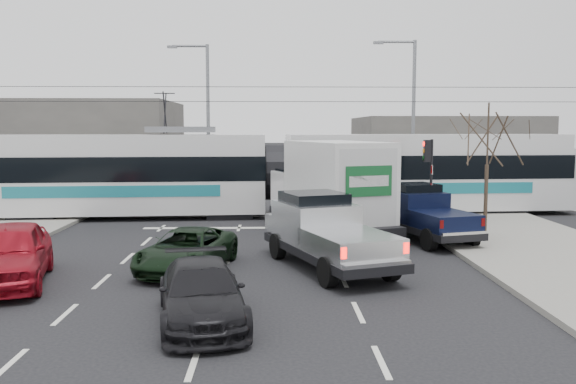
{
  "coord_description": "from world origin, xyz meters",
  "views": [
    {
      "loc": [
        -0.26,
        -19.62,
        4.23
      ],
      "look_at": [
        0.32,
        3.48,
        1.8
      ],
      "focal_mm": 38.0,
      "sensor_mm": 36.0,
      "label": 1
    }
  ],
  "objects_px": {
    "tram": "(275,173)",
    "green_car": "(187,250)",
    "street_lamp_far": "(205,113)",
    "dark_car": "(201,293)",
    "silver_pickup": "(324,231)",
    "navy_pickup": "(423,213)",
    "box_truck": "(331,189)",
    "bare_tree": "(488,140)",
    "red_car": "(8,254)",
    "street_lamp_near": "(410,112)",
    "traffic_signal": "(429,163)"
  },
  "relations": [
    {
      "from": "dark_car",
      "to": "traffic_signal",
      "type": "bearing_deg",
      "value": 47.3
    },
    {
      "from": "silver_pickup",
      "to": "red_car",
      "type": "bearing_deg",
      "value": 172.7
    },
    {
      "from": "box_truck",
      "to": "green_car",
      "type": "distance_m",
      "value": 7.81
    },
    {
      "from": "dark_car",
      "to": "tram",
      "type": "bearing_deg",
      "value": 73.88
    },
    {
      "from": "bare_tree",
      "to": "dark_car",
      "type": "height_order",
      "value": "bare_tree"
    },
    {
      "from": "tram",
      "to": "green_car",
      "type": "bearing_deg",
      "value": -107.27
    },
    {
      "from": "street_lamp_near",
      "to": "dark_car",
      "type": "xyz_separation_m",
      "value": [
        -9.14,
        -20.58,
        -4.47
      ]
    },
    {
      "from": "bare_tree",
      "to": "traffic_signal",
      "type": "bearing_deg",
      "value": 105.76
    },
    {
      "from": "navy_pickup",
      "to": "red_car",
      "type": "height_order",
      "value": "navy_pickup"
    },
    {
      "from": "bare_tree",
      "to": "dark_car",
      "type": "relative_size",
      "value": 1.13
    },
    {
      "from": "box_truck",
      "to": "navy_pickup",
      "type": "xyz_separation_m",
      "value": [
        3.38,
        -1.28,
        -0.8
      ]
    },
    {
      "from": "silver_pickup",
      "to": "box_truck",
      "type": "height_order",
      "value": "box_truck"
    },
    {
      "from": "street_lamp_far",
      "to": "box_truck",
      "type": "distance_m",
      "value": 13.65
    },
    {
      "from": "silver_pickup",
      "to": "navy_pickup",
      "type": "distance_m",
      "value": 5.93
    },
    {
      "from": "green_car",
      "to": "street_lamp_near",
      "type": "bearing_deg",
      "value": 70.67
    },
    {
      "from": "bare_tree",
      "to": "street_lamp_far",
      "type": "distance_m",
      "value": 17.97
    },
    {
      "from": "bare_tree",
      "to": "street_lamp_near",
      "type": "bearing_deg",
      "value": 91.42
    },
    {
      "from": "tram",
      "to": "bare_tree",
      "type": "bearing_deg",
      "value": -46.67
    },
    {
      "from": "red_car",
      "to": "dark_car",
      "type": "relative_size",
      "value": 1.12
    },
    {
      "from": "silver_pickup",
      "to": "green_car",
      "type": "bearing_deg",
      "value": 166.15
    },
    {
      "from": "street_lamp_far",
      "to": "navy_pickup",
      "type": "bearing_deg",
      "value": -53.53
    },
    {
      "from": "traffic_signal",
      "to": "dark_car",
      "type": "height_order",
      "value": "traffic_signal"
    },
    {
      "from": "street_lamp_near",
      "to": "red_car",
      "type": "relative_size",
      "value": 1.82
    },
    {
      "from": "box_truck",
      "to": "green_car",
      "type": "bearing_deg",
      "value": -148.08
    },
    {
      "from": "street_lamp_near",
      "to": "box_truck",
      "type": "height_order",
      "value": "street_lamp_near"
    },
    {
      "from": "green_car",
      "to": "dark_car",
      "type": "bearing_deg",
      "value": -64.86
    },
    {
      "from": "navy_pickup",
      "to": "green_car",
      "type": "relative_size",
      "value": 1.2
    },
    {
      "from": "traffic_signal",
      "to": "bare_tree",
      "type": "bearing_deg",
      "value": -74.24
    },
    {
      "from": "green_car",
      "to": "traffic_signal",
      "type": "bearing_deg",
      "value": 54.92
    },
    {
      "from": "tram",
      "to": "box_truck",
      "type": "relative_size",
      "value": 3.66
    },
    {
      "from": "silver_pickup",
      "to": "navy_pickup",
      "type": "height_order",
      "value": "silver_pickup"
    },
    {
      "from": "bare_tree",
      "to": "street_lamp_far",
      "type": "relative_size",
      "value": 0.56
    },
    {
      "from": "traffic_signal",
      "to": "tram",
      "type": "bearing_deg",
      "value": 154.67
    },
    {
      "from": "tram",
      "to": "green_car",
      "type": "height_order",
      "value": "tram"
    },
    {
      "from": "street_lamp_near",
      "to": "tram",
      "type": "distance_m",
      "value": 9.18
    },
    {
      "from": "street_lamp_far",
      "to": "dark_car",
      "type": "distance_m",
      "value": 23.14
    },
    {
      "from": "traffic_signal",
      "to": "street_lamp_near",
      "type": "xyz_separation_m",
      "value": [
        0.84,
        7.5,
        2.37
      ]
    },
    {
      "from": "street_lamp_near",
      "to": "street_lamp_far",
      "type": "bearing_deg",
      "value": 170.13
    },
    {
      "from": "street_lamp_far",
      "to": "dark_car",
      "type": "xyz_separation_m",
      "value": [
        2.36,
        -22.58,
        -4.47
      ]
    },
    {
      "from": "traffic_signal",
      "to": "street_lamp_far",
      "type": "relative_size",
      "value": 0.4
    },
    {
      "from": "green_car",
      "to": "street_lamp_far",
      "type": "bearing_deg",
      "value": 107.93
    },
    {
      "from": "navy_pickup",
      "to": "dark_car",
      "type": "xyz_separation_m",
      "value": [
        -7.24,
        -9.6,
        -0.39
      ]
    },
    {
      "from": "street_lamp_far",
      "to": "green_car",
      "type": "xyz_separation_m",
      "value": [
        1.36,
        -17.69,
        -4.5
      ]
    },
    {
      "from": "traffic_signal",
      "to": "red_car",
      "type": "relative_size",
      "value": 0.73
    },
    {
      "from": "green_car",
      "to": "silver_pickup",
      "type": "bearing_deg",
      "value": 19.5
    },
    {
      "from": "bare_tree",
      "to": "box_truck",
      "type": "xyz_separation_m",
      "value": [
        -5.57,
        1.79,
        -1.96
      ]
    },
    {
      "from": "bare_tree",
      "to": "navy_pickup",
      "type": "xyz_separation_m",
      "value": [
        -2.19,
        0.52,
        -2.76
      ]
    },
    {
      "from": "traffic_signal",
      "to": "green_car",
      "type": "xyz_separation_m",
      "value": [
        -9.3,
        -8.19,
        -2.13
      ]
    },
    {
      "from": "traffic_signal",
      "to": "box_truck",
      "type": "bearing_deg",
      "value": -153.59
    },
    {
      "from": "street_lamp_near",
      "to": "navy_pickup",
      "type": "distance_m",
      "value": 11.87
    }
  ]
}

